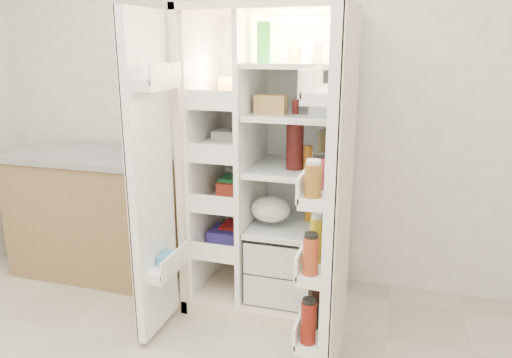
% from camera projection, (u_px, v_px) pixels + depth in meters
% --- Properties ---
extents(wall_back, '(4.00, 0.02, 2.70)m').
position_uv_depth(wall_back, '(267.00, 82.00, 3.21)').
color(wall_back, white).
rests_on(wall_back, floor).
extents(refrigerator, '(0.92, 0.70, 1.80)m').
position_uv_depth(refrigerator, '(274.00, 185.00, 3.01)').
color(refrigerator, beige).
rests_on(refrigerator, floor).
extents(freezer_door, '(0.15, 0.40, 1.72)m').
position_uv_depth(freezer_door, '(151.00, 181.00, 2.56)').
color(freezer_door, white).
rests_on(freezer_door, floor).
extents(fridge_door, '(0.17, 0.58, 1.72)m').
position_uv_depth(fridge_door, '(335.00, 209.00, 2.20)').
color(fridge_door, white).
rests_on(fridge_door, floor).
extents(kitchen_counter, '(1.20, 0.64, 0.87)m').
position_uv_depth(kitchen_counter, '(101.00, 212.00, 3.44)').
color(kitchen_counter, olive).
rests_on(kitchen_counter, floor).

